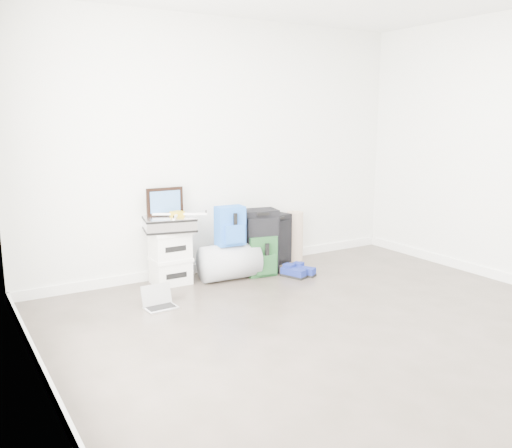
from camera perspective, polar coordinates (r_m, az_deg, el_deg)
ground at (r=4.22m, az=13.07°, el=-12.56°), size 5.00×5.00×0.00m
room_envelope at (r=3.88m, az=14.04°, el=11.49°), size 4.52×5.02×2.71m
boxes_stack at (r=5.58m, az=-9.00°, el=-3.47°), size 0.39×0.31×0.55m
briefcase at (r=5.50m, az=-9.11°, el=0.00°), size 0.56×0.46×0.14m
painting at (r=5.55m, az=-9.57°, el=2.34°), size 0.38×0.05×0.29m
drone at (r=5.49m, az=-8.29°, el=1.05°), size 0.53×0.53×0.05m
duffel_bag at (r=5.68m, az=-2.82°, el=-3.98°), size 0.63×0.42×0.38m
blue_backpack at (r=5.57m, az=-2.71°, el=-0.26°), size 0.30×0.23×0.40m
large_suitcase at (r=5.85m, az=0.05°, el=-1.88°), size 0.49×0.37×0.70m
green_backpack at (r=5.80m, az=0.58°, el=-3.44°), size 0.33×0.26×0.43m
carry_on at (r=6.25m, az=2.03°, el=-1.61°), size 0.41×0.32×0.58m
shoes at (r=5.83m, az=4.45°, el=-5.07°), size 0.34×0.30×0.09m
rolled_rug at (r=6.42m, az=4.12°, el=-1.27°), size 0.19×0.19×0.58m
laptop at (r=4.98m, az=-10.17°, el=-8.09°), size 0.29×0.21×0.20m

